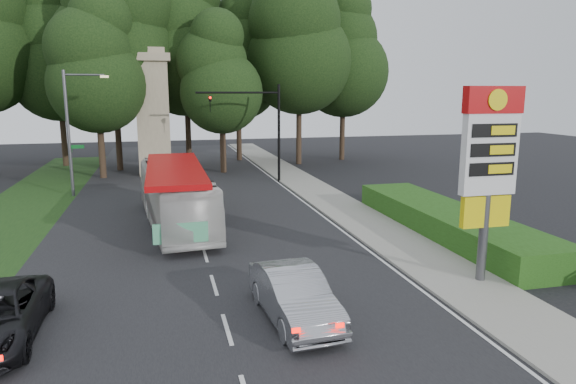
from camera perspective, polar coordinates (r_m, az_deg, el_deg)
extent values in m
plane|color=black|center=(14.76, -6.52, -15.81)|extent=(120.00, 120.00, 0.00)
cube|color=black|center=(25.99, -10.08, -3.92)|extent=(14.00, 80.00, 0.02)
cube|color=gray|center=(27.83, 7.66, -2.73)|extent=(3.00, 80.00, 0.12)
cube|color=#193814|center=(32.74, -27.71, -1.93)|extent=(5.00, 50.00, 0.02)
cube|color=#204612|center=(25.55, 17.30, -3.15)|extent=(3.00, 14.00, 1.20)
cylinder|color=#59595E|center=(19.23, 20.85, -4.92)|extent=(0.32, 0.32, 3.20)
cube|color=yellow|center=(19.00, 21.06, -2.01)|extent=(1.80, 0.25, 1.10)
cube|color=silver|center=(18.67, 21.48, 3.98)|extent=(2.00, 0.35, 2.80)
cube|color=#AD090B|center=(18.56, 21.88, 9.50)|extent=(2.10, 0.40, 0.90)
cylinder|color=yellow|center=(18.38, 22.28, 9.46)|extent=(0.70, 0.05, 0.70)
cube|color=black|center=(18.45, 22.00, 6.37)|extent=(1.70, 0.04, 0.45)
cube|color=black|center=(18.50, 21.86, 4.36)|extent=(1.70, 0.04, 0.45)
cube|color=black|center=(18.58, 21.71, 2.38)|extent=(1.70, 0.04, 0.45)
cylinder|color=black|center=(38.19, -1.02, 6.49)|extent=(0.20, 0.20, 7.20)
cylinder|color=black|center=(37.50, -5.59, 10.94)|extent=(6.00, 0.14, 0.14)
imported|color=black|center=(37.25, -8.67, 10.48)|extent=(0.18, 0.22, 1.10)
sphere|color=#FF0C05|center=(37.10, -8.65, 10.33)|extent=(0.18, 0.18, 0.18)
cylinder|color=#59595E|center=(35.61, -23.21, 5.91)|extent=(0.20, 0.20, 8.00)
cylinder|color=#59595E|center=(35.36, -21.71, 12.00)|extent=(2.40, 0.12, 0.12)
cube|color=#FFE599|center=(35.23, -19.72, 11.98)|extent=(0.50, 0.22, 0.14)
cube|color=#0C591E|center=(35.62, -22.39, 4.68)|extent=(0.85, 0.04, 0.22)
cube|color=#0C591E|center=(36.16, -22.97, 4.24)|extent=(0.04, 0.85, 0.22)
cube|color=gray|center=(43.13, -14.73, 7.85)|extent=(2.50, 2.50, 9.00)
cube|color=gray|center=(43.16, -15.05, 14.22)|extent=(3.00, 3.00, 0.60)
cube|color=gray|center=(43.19, -15.09, 14.88)|extent=(2.20, 2.20, 0.50)
cylinder|color=#2D2116|center=(50.92, -23.65, 5.70)|extent=(0.50, 0.50, 5.40)
sphere|color=black|center=(50.80, -24.15, 11.93)|extent=(8.40, 8.40, 8.40)
sphere|color=black|center=(50.98, -24.42, 15.30)|extent=(7.20, 7.20, 7.20)
sphere|color=black|center=(51.27, -24.66, 18.13)|extent=(5.40, 5.40, 5.40)
cylinder|color=#2D2116|center=(46.32, -18.36, 6.29)|extent=(0.50, 0.50, 6.48)
sphere|color=black|center=(46.31, -18.88, 14.52)|extent=(10.08, 10.08, 10.08)
sphere|color=black|center=(46.70, -19.17, 18.92)|extent=(8.64, 8.64, 8.64)
cylinder|color=#2D2116|center=(48.29, -11.02, 6.50)|extent=(0.50, 0.50, 5.94)
sphere|color=black|center=(48.21, -11.30, 13.75)|extent=(9.24, 9.24, 9.24)
sphere|color=black|center=(48.48, -11.45, 17.64)|extent=(7.92, 7.92, 7.92)
cylinder|color=#2D2116|center=(50.81, -5.47, 6.46)|extent=(0.50, 0.50, 5.22)
sphere|color=black|center=(50.67, -5.58, 12.52)|extent=(8.12, 8.12, 8.12)
sphere|color=black|center=(50.83, -5.65, 15.79)|extent=(6.96, 6.96, 6.96)
sphere|color=black|center=(51.09, -5.70, 18.54)|extent=(5.22, 5.22, 5.22)
cylinder|color=#2D2116|center=(47.91, 1.22, 6.77)|extent=(0.50, 0.50, 6.12)
sphere|color=black|center=(47.85, 1.25, 14.30)|extent=(9.52, 9.52, 9.52)
sphere|color=black|center=(48.16, 1.27, 18.35)|extent=(8.16, 8.16, 8.16)
cylinder|color=#2D2116|center=(51.35, 6.05, 6.70)|extent=(0.50, 0.50, 5.58)
sphere|color=black|center=(51.24, 6.18, 13.11)|extent=(8.68, 8.68, 8.68)
sphere|color=black|center=(51.44, 6.26, 16.56)|extent=(7.44, 7.44, 7.44)
sphere|color=black|center=(51.76, 6.32, 19.46)|extent=(5.58, 5.58, 5.58)
cylinder|color=#2D2116|center=(42.52, -20.01, 4.59)|extent=(0.50, 0.50, 4.68)
sphere|color=black|center=(42.30, -20.44, 11.07)|extent=(7.28, 7.28, 7.28)
sphere|color=black|center=(42.41, -20.69, 14.57)|extent=(6.24, 6.24, 6.24)
sphere|color=black|center=(42.63, -20.90, 17.53)|extent=(4.68, 4.68, 4.68)
cylinder|color=#2D2116|center=(43.12, -7.23, 5.00)|extent=(0.50, 0.50, 4.32)
sphere|color=black|center=(42.88, -7.38, 10.91)|extent=(6.72, 6.72, 6.72)
sphere|color=black|center=(42.94, -7.46, 14.12)|extent=(5.76, 5.76, 5.76)
sphere|color=black|center=(43.10, -7.53, 16.82)|extent=(4.32, 4.32, 4.32)
imported|color=silver|center=(26.17, -12.38, -0.49)|extent=(3.63, 11.17, 3.06)
imported|color=#A6A7AD|center=(15.43, 0.66, -11.35)|extent=(1.97, 4.80, 1.55)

